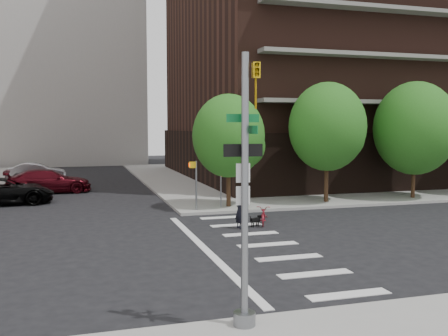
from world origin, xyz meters
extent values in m
plane|color=black|center=(0.00, 0.00, 0.00)|extent=(120.00, 120.00, 0.00)
cube|color=gray|center=(20.50, 23.50, 0.07)|extent=(39.00, 33.00, 0.15)
cube|color=silver|center=(3.00, -6.00, 0.01)|extent=(2.40, 0.50, 0.01)
cube|color=silver|center=(3.00, -4.00, 0.01)|extent=(2.40, 0.50, 0.01)
cube|color=silver|center=(3.00, -2.00, 0.01)|extent=(2.40, 0.50, 0.01)
cube|color=silver|center=(3.00, 0.00, 0.01)|extent=(2.40, 0.50, 0.01)
cube|color=silver|center=(3.00, 2.00, 0.01)|extent=(2.40, 0.50, 0.01)
cube|color=silver|center=(3.00, 4.00, 0.01)|extent=(2.40, 0.50, 0.01)
cube|color=silver|center=(3.00, 6.00, 0.01)|extent=(2.40, 0.50, 0.01)
cube|color=silver|center=(0.50, 0.00, 0.01)|extent=(0.30, 13.00, 0.01)
cube|color=black|center=(18.00, 24.00, 2.15)|extent=(25.50, 25.50, 4.00)
cylinder|color=#301E11|center=(4.00, 8.50, 1.30)|extent=(0.24, 0.24, 2.30)
sphere|color=#235B19|center=(4.00, 8.50, 4.05)|extent=(4.00, 4.00, 4.00)
cylinder|color=#301E11|center=(10.00, 8.50, 1.45)|extent=(0.24, 0.24, 2.60)
sphere|color=#235B19|center=(10.00, 8.50, 4.55)|extent=(4.50, 4.50, 4.50)
cylinder|color=#301E11|center=(16.00, 8.50, 1.30)|extent=(0.24, 0.24, 2.30)
sphere|color=#235B19|center=(16.00, 8.50, 4.45)|extent=(5.00, 5.00, 5.00)
cylinder|color=slate|center=(-0.50, -7.50, 3.15)|extent=(0.16, 0.16, 6.00)
cylinder|color=slate|center=(-0.50, -7.50, 0.30)|extent=(0.50, 0.50, 0.30)
imported|color=gold|center=(-0.25, -7.50, 5.45)|extent=(0.16, 0.20, 1.00)
cube|color=#0A5926|center=(-0.50, -7.35, 4.75)|extent=(0.75, 0.02, 0.18)
cube|color=#0A5926|center=(-0.35, -7.50, 4.50)|extent=(0.02, 0.75, 0.18)
cube|color=black|center=(-0.50, -7.38, 4.05)|extent=(0.90, 0.02, 0.28)
cube|color=silver|center=(-0.50, -7.38, 3.55)|extent=(0.32, 0.02, 0.42)
cube|color=silver|center=(-0.50, -7.38, 3.05)|extent=(0.32, 0.02, 0.42)
cylinder|color=slate|center=(2.00, 7.80, 1.45)|extent=(0.10, 0.10, 2.60)
cube|color=gold|center=(1.80, 7.80, 2.55)|extent=(0.32, 0.25, 0.32)
cylinder|color=slate|center=(3.50, 8.30, 1.25)|extent=(0.08, 0.08, 2.20)
cube|color=gold|center=(3.50, 8.15, 2.15)|extent=(0.64, 0.02, 0.64)
imported|color=black|center=(-8.20, 13.64, 0.79)|extent=(3.18, 5.92, 1.58)
imported|color=#420910|center=(-5.94, 18.21, 0.82)|extent=(2.77, 5.82, 1.64)
imported|color=#AFB1B7|center=(-7.29, 26.40, 0.77)|extent=(1.71, 4.68, 1.53)
imported|color=maroon|center=(4.28, 3.79, 0.46)|extent=(1.23, 1.87, 0.93)
imported|color=black|center=(2.92, 3.24, 0.78)|extent=(0.63, 0.46, 1.57)
cube|color=black|center=(3.72, 3.41, 0.31)|extent=(0.51, 0.34, 0.19)
cube|color=black|center=(3.96, 3.52, 0.42)|extent=(0.18, 0.16, 0.14)
cylinder|color=black|center=(3.87, 3.46, 0.11)|extent=(0.05, 0.05, 0.21)
cylinder|color=black|center=(3.58, 3.36, 0.11)|extent=(0.05, 0.05, 0.21)
camera|label=1|loc=(-3.98, -17.71, 4.57)|focal=40.00mm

